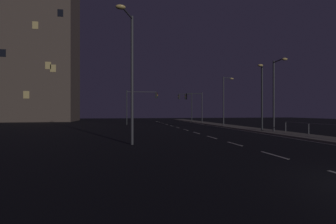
# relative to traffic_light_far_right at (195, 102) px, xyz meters

# --- Properties ---
(ground_plane) EXTENTS (112.00, 112.00, 0.00)m
(ground_plane) POSITION_rel_traffic_light_far_right_xyz_m (-5.10, -16.25, -3.89)
(ground_plane) COLOR black
(ground_plane) RESTS_ON ground
(sidewalk_right) EXTENTS (2.83, 77.00, 0.14)m
(sidewalk_right) POSITION_rel_traffic_light_far_right_xyz_m (2.48, -16.25, -3.82)
(sidewalk_right) COLOR gray
(sidewalk_right) RESTS_ON ground
(lane_markings_center) EXTENTS (0.14, 50.00, 0.01)m
(lane_markings_center) POSITION_rel_traffic_light_far_right_xyz_m (-5.10, -12.75, -3.88)
(lane_markings_center) COLOR silver
(lane_markings_center) RESTS_ON ground
(lane_edge_line) EXTENTS (0.14, 53.00, 0.01)m
(lane_edge_line) POSITION_rel_traffic_light_far_right_xyz_m (0.81, -11.25, -3.88)
(lane_edge_line) COLOR silver
(lane_edge_line) RESTS_ON ground
(traffic_light_far_right) EXTENTS (3.12, 0.58, 5.38)m
(traffic_light_far_right) POSITION_rel_traffic_light_far_right_xyz_m (0.00, 0.00, 0.00)
(traffic_light_far_right) COLOR #38383D
(traffic_light_far_right) RESTS_ON sidewalk_right
(traffic_light_near_right) EXTENTS (5.07, 0.66, 5.60)m
(traffic_light_near_right) POSITION_rel_traffic_light_far_right_xyz_m (-9.49, -0.85, 0.11)
(traffic_light_near_right) COLOR #2D3033
(traffic_light_near_right) RESTS_ON ground
(traffic_light_far_left) EXTENTS (2.87, 0.55, 5.78)m
(traffic_light_far_left) POSITION_rel_traffic_light_far_right_xyz_m (0.14, 6.10, 0.24)
(traffic_light_far_left) COLOR #2D3033
(traffic_light_far_left) RESTS_ON sidewalk_right
(street_lamp_far_end) EXTENTS (0.60, 2.18, 7.07)m
(street_lamp_far_end) POSITION_rel_traffic_light_far_right_xyz_m (2.63, -18.20, 0.54)
(street_lamp_far_end) COLOR #38383D
(street_lamp_far_end) RESTS_ON sidewalk_right
(street_lamp_across_street) EXTENTS (1.07, 2.02, 8.15)m
(street_lamp_across_street) POSITION_rel_traffic_light_far_right_xyz_m (-11.77, -24.14, 0.97)
(street_lamp_across_street) COLOR #38383D
(street_lamp_across_street) RESTS_ON ground
(street_lamp_median) EXTENTS (1.60, 0.36, 6.94)m
(street_lamp_median) POSITION_rel_traffic_light_far_right_xyz_m (2.02, -7.89, 0.41)
(street_lamp_median) COLOR #38383D
(street_lamp_median) RESTS_ON sidewalk_right
(street_lamp_mid_block) EXTENTS (1.40, 1.58, 6.76)m
(street_lamp_mid_block) POSITION_rel_traffic_light_far_right_xyz_m (1.83, -17.07, 0.36)
(street_lamp_mid_block) COLOR #2D3033
(street_lamp_mid_block) RESTS_ON sidewalk_right
(building_distant) EXTENTS (14.18, 10.54, 31.19)m
(building_distant) POSITION_rel_traffic_light_far_right_xyz_m (-30.06, 17.55, 11.71)
(building_distant) COLOR brown
(building_distant) RESTS_ON ground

